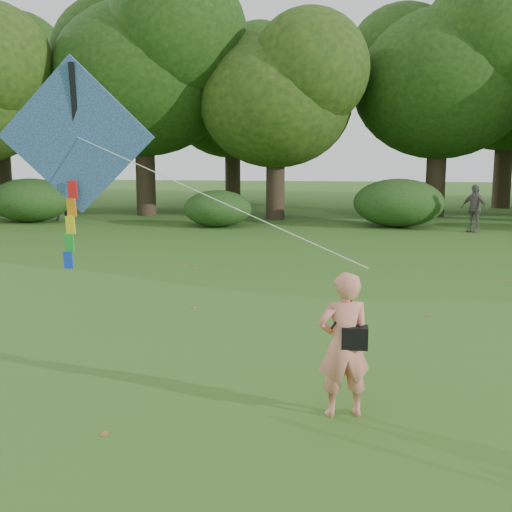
# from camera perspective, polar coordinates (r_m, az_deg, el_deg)

# --- Properties ---
(ground) EXTENTS (100.00, 100.00, 0.00)m
(ground) POSITION_cam_1_polar(r_m,az_deg,el_deg) (8.12, 3.51, -13.04)
(ground) COLOR #265114
(ground) RESTS_ON ground
(man_kite_flyer) EXTENTS (0.71, 0.56, 1.73)m
(man_kite_flyer) POSITION_cam_1_polar(r_m,az_deg,el_deg) (7.59, 7.81, -7.82)
(man_kite_flyer) COLOR #E7836C
(man_kite_flyer) RESTS_ON ground
(bystander_left) EXTENTS (0.99, 0.94, 1.61)m
(bystander_left) POSITION_cam_1_polar(r_m,az_deg,el_deg) (28.30, -16.68, 4.66)
(bystander_left) COLOR #292B37
(bystander_left) RESTS_ON ground
(bystander_right) EXTENTS (1.05, 1.00, 1.75)m
(bystander_right) POSITION_cam_1_polar(r_m,az_deg,el_deg) (24.78, 18.82, 4.03)
(bystander_right) COLOR #665E5B
(bystander_right) RESTS_ON ground
(crossbody_bag) EXTENTS (0.43, 0.20, 0.70)m
(crossbody_bag) POSITION_cam_1_polar(r_m,az_deg,el_deg) (7.53, 8.73, -7.08)
(crossbody_bag) COLOR black
(crossbody_bag) RESTS_ON ground
(flying_kite) EXTENTS (5.18, 2.03, 3.03)m
(flying_kite) POSITION_cam_1_polar(r_m,az_deg,el_deg) (9.61, -15.65, 9.87)
(flying_kite) COLOR #295FB1
(flying_kite) RESTS_ON ground
(tree_line) EXTENTS (54.70, 15.30, 9.48)m
(tree_line) POSITION_cam_1_polar(r_m,az_deg,el_deg) (30.47, 9.38, 14.32)
(tree_line) COLOR #3A2D1E
(tree_line) RESTS_ON ground
(shrub_band) EXTENTS (39.15, 3.22, 1.88)m
(shrub_band) POSITION_cam_1_polar(r_m,az_deg,el_deg) (25.20, 4.16, 4.58)
(shrub_band) COLOR #264919
(shrub_band) RESTS_ON ground
(fallen_leaves) EXTENTS (10.55, 11.61, 0.01)m
(fallen_leaves) POSITION_cam_1_polar(r_m,az_deg,el_deg) (11.65, 4.02, -5.87)
(fallen_leaves) COLOR brown
(fallen_leaves) RESTS_ON ground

